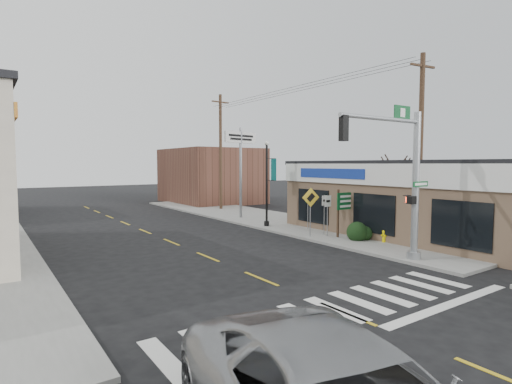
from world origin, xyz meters
TOP-DOWN VIEW (x-y plane):
  - ground at (0.00, 0.00)m, footprint 140.00×140.00m
  - sidewalk_right at (9.00, 13.00)m, footprint 6.00×38.00m
  - center_line at (0.00, 8.00)m, footprint 0.12×56.00m
  - crosswalk at (0.00, 0.40)m, footprint 11.00×2.20m
  - thrift_store at (14.50, 6.00)m, footprint 12.00×14.00m
  - bldg_distant_right at (12.00, 30.00)m, footprint 8.00×10.00m
  - traffic_signal_pole at (5.87, 2.39)m, footprint 4.87×0.38m
  - guide_sign at (8.20, 7.59)m, footprint 1.46×0.13m
  - fire_hydrant at (8.50, 5.33)m, footprint 0.20×0.20m
  - ped_crossing_sign at (6.46, 8.52)m, footprint 1.02×0.07m
  - lamp_post at (6.84, 12.93)m, footprint 0.69×0.54m
  - dance_center_sign at (7.60, 17.25)m, footprint 3.06×0.19m
  - bare_tree at (10.14, 5.93)m, footprint 2.57×2.57m
  - shrub_front at (9.70, 4.38)m, footprint 1.35×1.35m
  - shrub_back at (7.87, 6.52)m, footprint 1.07×1.07m
  - utility_pole_near at (9.14, 3.88)m, footprint 1.57×0.24m
  - utility_pole_far at (9.22, 23.03)m, footprint 1.71×0.26m

SIDE VIEW (x-z plane):
  - ground at x=0.00m, z-range 0.00..0.00m
  - center_line at x=0.00m, z-range 0.00..0.01m
  - crosswalk at x=0.00m, z-range 0.00..0.01m
  - sidewalk_right at x=9.00m, z-range 0.00..0.13m
  - fire_hydrant at x=8.50m, z-range 0.16..0.78m
  - shrub_back at x=7.87m, z-range 0.13..0.93m
  - shrub_front at x=9.70m, z-range 0.13..1.15m
  - guide_sign at x=8.20m, z-range 0.52..3.08m
  - ped_crossing_sign at x=6.46m, z-range 0.62..3.26m
  - thrift_store at x=14.50m, z-range 0.00..4.00m
  - bldg_distant_right at x=12.00m, z-range 0.00..5.60m
  - lamp_post at x=6.84m, z-range 0.56..5.88m
  - traffic_signal_pole at x=5.87m, z-range 0.72..6.88m
  - bare_tree at x=10.14m, z-range 1.60..6.73m
  - utility_pole_near at x=9.14m, z-range 0.25..9.29m
  - dance_center_sign at x=7.60m, z-range 1.80..8.31m
  - utility_pole_far at x=9.22m, z-range 0.26..10.11m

